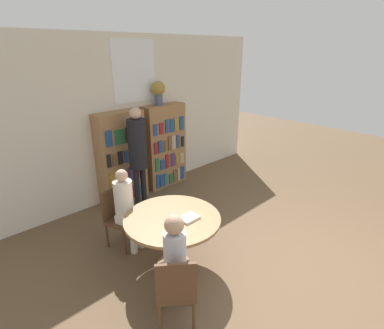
{
  "coord_description": "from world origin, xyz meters",
  "views": [
    {
      "loc": [
        -3.18,
        -1.06,
        2.74
      ],
      "look_at": [
        -0.17,
        2.06,
        1.05
      ],
      "focal_mm": 28.0,
      "sensor_mm": 36.0,
      "label": 1
    }
  ],
  "objects_px": {
    "librarian_standing": "(138,149)",
    "seated_reader_right": "(175,259)",
    "chair_near_camera": "(176,289)",
    "flower_vase": "(158,91)",
    "reading_table": "(173,225)",
    "bookshelf_right": "(165,146)",
    "chair_left_side": "(118,214)",
    "bookshelf_left": "(122,158)",
    "seated_reader_left": "(126,205)"
  },
  "relations": [
    {
      "from": "flower_vase",
      "to": "chair_near_camera",
      "type": "height_order",
      "value": "flower_vase"
    },
    {
      "from": "bookshelf_left",
      "to": "librarian_standing",
      "type": "bearing_deg",
      "value": -86.13
    },
    {
      "from": "flower_vase",
      "to": "seated_reader_left",
      "type": "height_order",
      "value": "flower_vase"
    },
    {
      "from": "chair_left_side",
      "to": "seated_reader_right",
      "type": "xyz_separation_m",
      "value": [
        -0.23,
        -1.53,
        0.22
      ]
    },
    {
      "from": "flower_vase",
      "to": "chair_left_side",
      "type": "distance_m",
      "value": 2.58
    },
    {
      "from": "reading_table",
      "to": "seated_reader_right",
      "type": "bearing_deg",
      "value": -128.51
    },
    {
      "from": "bookshelf_right",
      "to": "seated_reader_left",
      "type": "distance_m",
      "value": 2.25
    },
    {
      "from": "bookshelf_left",
      "to": "seated_reader_right",
      "type": "distance_m",
      "value": 2.9
    },
    {
      "from": "bookshelf_right",
      "to": "chair_near_camera",
      "type": "distance_m",
      "value": 3.6
    },
    {
      "from": "flower_vase",
      "to": "bookshelf_right",
      "type": "bearing_deg",
      "value": -2.73
    },
    {
      "from": "reading_table",
      "to": "chair_near_camera",
      "type": "height_order",
      "value": "chair_near_camera"
    },
    {
      "from": "chair_near_camera",
      "to": "chair_left_side",
      "type": "height_order",
      "value": "same"
    },
    {
      "from": "bookshelf_left",
      "to": "chair_near_camera",
      "type": "height_order",
      "value": "bookshelf_left"
    },
    {
      "from": "flower_vase",
      "to": "librarian_standing",
      "type": "height_order",
      "value": "flower_vase"
    },
    {
      "from": "bookshelf_left",
      "to": "seated_reader_right",
      "type": "bearing_deg",
      "value": -111.09
    },
    {
      "from": "chair_left_side",
      "to": "librarian_standing",
      "type": "xyz_separation_m",
      "value": [
        0.85,
        0.67,
        0.65
      ]
    },
    {
      "from": "flower_vase",
      "to": "reading_table",
      "type": "relative_size",
      "value": 0.37
    },
    {
      "from": "bookshelf_right",
      "to": "flower_vase",
      "type": "bearing_deg",
      "value": 177.27
    },
    {
      "from": "bookshelf_right",
      "to": "chair_near_camera",
      "type": "xyz_separation_m",
      "value": [
        -2.18,
        -2.85,
        -0.36
      ]
    },
    {
      "from": "bookshelf_left",
      "to": "seated_reader_right",
      "type": "relative_size",
      "value": 1.37
    },
    {
      "from": "bookshelf_right",
      "to": "chair_left_side",
      "type": "distance_m",
      "value": 2.21
    },
    {
      "from": "bookshelf_left",
      "to": "chair_near_camera",
      "type": "bearing_deg",
      "value": -112.11
    },
    {
      "from": "librarian_standing",
      "to": "chair_left_side",
      "type": "bearing_deg",
      "value": -141.61
    },
    {
      "from": "seated_reader_left",
      "to": "bookshelf_right",
      "type": "bearing_deg",
      "value": -158.5
    },
    {
      "from": "flower_vase",
      "to": "seated_reader_left",
      "type": "xyz_separation_m",
      "value": [
        -1.69,
        -1.35,
        -1.3
      ]
    },
    {
      "from": "flower_vase",
      "to": "chair_left_side",
      "type": "relative_size",
      "value": 0.52
    },
    {
      "from": "chair_near_camera",
      "to": "seated_reader_left",
      "type": "distance_m",
      "value": 1.56
    },
    {
      "from": "flower_vase",
      "to": "seated_reader_right",
      "type": "xyz_separation_m",
      "value": [
        -1.97,
        -2.71,
        -1.28
      ]
    },
    {
      "from": "reading_table",
      "to": "seated_reader_right",
      "type": "relative_size",
      "value": 0.99
    },
    {
      "from": "bookshelf_right",
      "to": "chair_left_side",
      "type": "relative_size",
      "value": 1.94
    },
    {
      "from": "seated_reader_right",
      "to": "bookshelf_left",
      "type": "bearing_deg",
      "value": 107.42
    },
    {
      "from": "bookshelf_right",
      "to": "reading_table",
      "type": "bearing_deg",
      "value": -127.04
    },
    {
      "from": "bookshelf_left",
      "to": "seated_reader_right",
      "type": "height_order",
      "value": "bookshelf_left"
    },
    {
      "from": "chair_near_camera",
      "to": "librarian_standing",
      "type": "height_order",
      "value": "librarian_standing"
    },
    {
      "from": "flower_vase",
      "to": "reading_table",
      "type": "distance_m",
      "value": 2.91
    },
    {
      "from": "bookshelf_right",
      "to": "reading_table",
      "type": "height_order",
      "value": "bookshelf_right"
    },
    {
      "from": "chair_near_camera",
      "to": "chair_left_side",
      "type": "bearing_deg",
      "value": 117.0
    },
    {
      "from": "librarian_standing",
      "to": "seated_reader_right",
      "type": "bearing_deg",
      "value": -116.05
    },
    {
      "from": "chair_left_side",
      "to": "seated_reader_left",
      "type": "distance_m",
      "value": 0.27
    },
    {
      "from": "bookshelf_left",
      "to": "flower_vase",
      "type": "xyz_separation_m",
      "value": [
        0.92,
        0.0,
        1.13
      ]
    },
    {
      "from": "flower_vase",
      "to": "librarian_standing",
      "type": "xyz_separation_m",
      "value": [
        -0.89,
        -0.51,
        -0.84
      ]
    },
    {
      "from": "reading_table",
      "to": "chair_left_side",
      "type": "bearing_deg",
      "value": 105.49
    },
    {
      "from": "bookshelf_right",
      "to": "seated_reader_right",
      "type": "xyz_separation_m",
      "value": [
        -2.07,
        -2.7,
        -0.15
      ]
    },
    {
      "from": "chair_near_camera",
      "to": "seated_reader_left",
      "type": "bearing_deg",
      "value": 113.97
    },
    {
      "from": "seated_reader_right",
      "to": "seated_reader_left",
      "type": "bearing_deg",
      "value": 117.06
    },
    {
      "from": "bookshelf_left",
      "to": "chair_left_side",
      "type": "height_order",
      "value": "bookshelf_left"
    },
    {
      "from": "bookshelf_right",
      "to": "seated_reader_right",
      "type": "bearing_deg",
      "value": -127.37
    },
    {
      "from": "chair_near_camera",
      "to": "seated_reader_right",
      "type": "distance_m",
      "value": 0.28
    },
    {
      "from": "chair_left_side",
      "to": "chair_near_camera",
      "type": "bearing_deg",
      "value": 63.0
    },
    {
      "from": "bookshelf_left",
      "to": "reading_table",
      "type": "relative_size",
      "value": 1.38
    }
  ]
}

